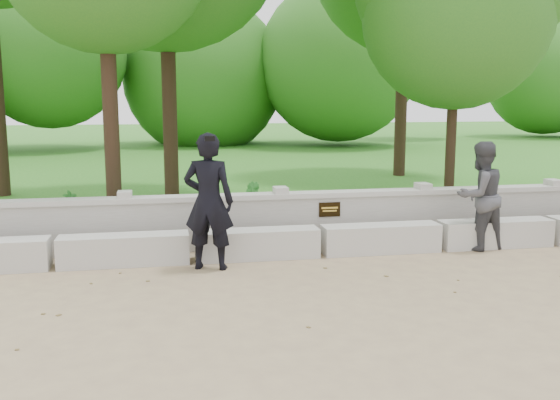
{
  "coord_description": "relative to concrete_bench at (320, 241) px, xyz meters",
  "views": [
    {
      "loc": [
        -2.42,
        -7.37,
        2.46
      ],
      "look_at": [
        -0.7,
        1.6,
        0.95
      ],
      "focal_mm": 40.0,
      "sensor_mm": 36.0,
      "label": 1
    }
  ],
  "objects": [
    {
      "name": "visitor_left",
      "position": [
        2.64,
        -0.1,
        0.66
      ],
      "size": [
        0.99,
        0.84,
        1.77
      ],
      "color": "#424247",
      "rests_on": "ground"
    },
    {
      "name": "shrub_c",
      "position": [
        1.61,
        1.4,
        0.28
      ],
      "size": [
        0.61,
        0.62,
        0.52
      ],
      "primitive_type": "imported",
      "rotation": [
        0.0,
        0.0,
        3.94
      ],
      "color": "#286F25",
      "rests_on": "lawn"
    },
    {
      "name": "parapet_wall",
      "position": [
        0.0,
        0.7,
        0.24
      ],
      "size": [
        12.5,
        0.35,
        0.9
      ],
      "color": "#BAB7B0",
      "rests_on": "ground"
    },
    {
      "name": "concrete_bench",
      "position": [
        0.0,
        0.0,
        0.0
      ],
      "size": [
        11.9,
        0.45,
        0.45
      ],
      "color": "beige",
      "rests_on": "ground"
    },
    {
      "name": "man_main",
      "position": [
        -1.77,
        -0.45,
        0.76
      ],
      "size": [
        0.83,
        0.76,
        1.98
      ],
      "color": "black",
      "rests_on": "ground"
    },
    {
      "name": "tree_near_right",
      "position": [
        3.44,
        2.65,
        4.13
      ],
      "size": [
        3.76,
        3.76,
        5.99
      ],
      "color": "#382619",
      "rests_on": "lawn"
    },
    {
      "name": "shrub_a",
      "position": [
        -4.07,
        2.5,
        0.29
      ],
      "size": [
        0.33,
        0.32,
        0.53
      ],
      "primitive_type": "imported",
      "rotation": [
        0.0,
        0.0,
        0.65
      ],
      "color": "#286F25",
      "rests_on": "lawn"
    },
    {
      "name": "ground",
      "position": [
        -0.0,
        -1.9,
        -0.22
      ],
      "size": [
        80.0,
        80.0,
        0.0
      ],
      "primitive_type": "plane",
      "color": "tan",
      "rests_on": "ground"
    },
    {
      "name": "shrub_b",
      "position": [
        -0.76,
        2.24,
        0.34
      ],
      "size": [
        0.37,
        0.41,
        0.63
      ],
      "primitive_type": "imported",
      "rotation": [
        0.0,
        0.0,
        1.85
      ],
      "color": "#286F25",
      "rests_on": "lawn"
    },
    {
      "name": "lawn",
      "position": [
        -0.0,
        12.1,
        -0.1
      ],
      "size": [
        40.0,
        22.0,
        0.25
      ],
      "primitive_type": "cube",
      "color": "#236D1A",
      "rests_on": "ground"
    }
  ]
}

